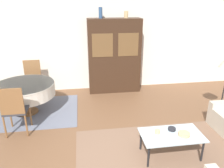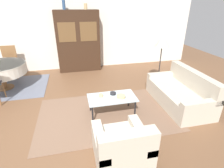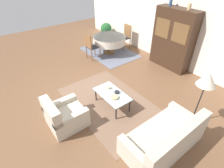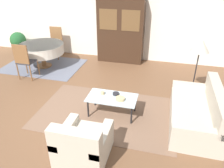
% 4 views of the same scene
% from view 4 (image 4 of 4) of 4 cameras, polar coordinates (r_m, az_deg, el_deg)
% --- Properties ---
extents(ground_plane, '(14.00, 14.00, 0.00)m').
position_cam_4_polar(ground_plane, '(5.02, -12.52, -7.33)').
color(ground_plane, brown).
extents(wall_back, '(10.00, 0.06, 2.70)m').
position_cam_4_polar(wall_back, '(7.64, -1.36, 16.82)').
color(wall_back, silver).
rests_on(wall_back, ground_plane).
extents(area_rug, '(3.02, 1.92, 0.01)m').
position_cam_4_polar(area_rug, '(4.90, -1.39, -7.47)').
color(area_rug, brown).
rests_on(area_rug, ground_plane).
extents(dining_rug, '(2.45, 1.71, 0.01)m').
position_cam_4_polar(dining_rug, '(7.53, -17.45, 4.58)').
color(dining_rug, slate).
rests_on(dining_rug, ground_plane).
extents(couch, '(0.91, 1.77, 0.83)m').
position_cam_4_polar(couch, '(4.71, 21.47, -7.11)').
color(couch, beige).
rests_on(couch, ground_plane).
extents(armchair, '(0.81, 0.86, 0.80)m').
position_cam_4_polar(armchair, '(3.74, -7.67, -15.43)').
color(armchair, beige).
rests_on(armchair, ground_plane).
extents(coffee_table, '(1.05, 0.58, 0.42)m').
position_cam_4_polar(coffee_table, '(4.64, -0.00, -3.92)').
color(coffee_table, black).
rests_on(coffee_table, area_rug).
extents(display_cabinet, '(1.48, 0.49, 2.10)m').
position_cam_4_polar(display_cabinet, '(7.31, 2.29, 13.89)').
color(display_cabinet, '#382316').
rests_on(display_cabinet, ground_plane).
extents(dining_table, '(1.38, 1.38, 0.74)m').
position_cam_4_polar(dining_table, '(7.28, -17.92, 8.76)').
color(dining_table, brown).
rests_on(dining_table, dining_rug).
extents(dining_chair_near, '(0.44, 0.44, 1.04)m').
position_cam_4_polar(dining_chair_near, '(6.58, -21.92, 5.98)').
color(dining_chair_near, brown).
rests_on(dining_chair_near, dining_rug).
extents(dining_chair_far, '(0.44, 0.44, 1.04)m').
position_cam_4_polar(dining_chair_far, '(8.03, -14.59, 10.93)').
color(dining_chair_far, brown).
rests_on(dining_chair_far, dining_rug).
extents(floor_lamp, '(0.41, 0.41, 1.49)m').
position_cam_4_polar(floor_lamp, '(5.30, 22.06, 8.80)').
color(floor_lamp, black).
rests_on(floor_lamp, ground_plane).
extents(cup, '(0.09, 0.09, 0.07)m').
position_cam_4_polar(cup, '(4.72, -2.52, -2.33)').
color(cup, tan).
rests_on(cup, coffee_table).
extents(bowl, '(0.19, 0.19, 0.06)m').
position_cam_4_polar(bowl, '(4.52, 2.15, -3.87)').
color(bowl, tan).
rests_on(bowl, coffee_table).
extents(bowl_small, '(0.14, 0.14, 0.05)m').
position_cam_4_polar(bowl_small, '(4.71, 1.01, -2.55)').
color(bowl_small, '#232328').
rests_on(bowl_small, coffee_table).
extents(potted_plant, '(0.57, 0.57, 0.77)m').
position_cam_4_polar(potted_plant, '(8.93, -23.28, 10.22)').
color(potted_plant, '#93664C').
rests_on(potted_plant, ground_plane).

